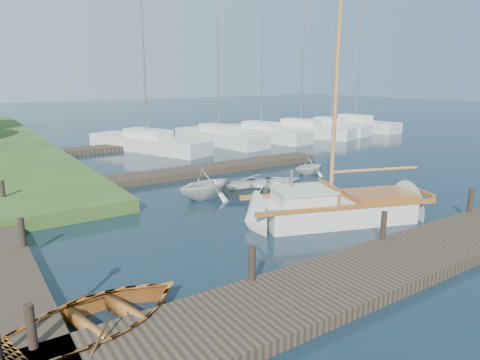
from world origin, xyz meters
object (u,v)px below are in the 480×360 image
mooring_post_2 (384,225)px  marina_boat_6 (330,127)px  mooring_post_5 (3,192)px  sailboat (340,210)px  marina_boat_5 (301,129)px  tender_d (310,164)px  tender_c (264,182)px  mooring_post_0 (31,326)px  tender_b (206,181)px  marina_boat_4 (261,132)px  mooring_post_1 (252,263)px  dinghy (99,314)px  mooring_post_4 (22,232)px  marina_boat_7 (355,124)px  mooring_post_3 (471,200)px  marina_boat_1 (148,142)px  marina_boat_3 (219,136)px

mooring_post_2 → marina_boat_6: marina_boat_6 is taller
mooring_post_5 → sailboat: bearing=-38.9°
sailboat → marina_boat_5: (13.15, 16.87, 0.23)m
mooring_post_5 → marina_boat_6: (25.65, 9.08, -0.12)m
tender_d → tender_c: bearing=109.9°
mooring_post_0 → mooring_post_2: size_ratio=1.00×
tender_b → mooring_post_2: bearing=-178.3°
mooring_post_2 → marina_boat_4: (10.01, 19.33, -0.12)m
sailboat → marina_boat_4: size_ratio=0.83×
mooring_post_1 → marina_boat_4: bearing=53.1°
tender_d → marina_boat_6: marina_boat_6 is taller
dinghy → mooring_post_4: bearing=-6.3°
sailboat → marina_boat_7: (19.96, 17.17, 0.24)m
marina_boat_4 → mooring_post_5: bearing=103.8°
mooring_post_1 → mooring_post_2: same height
mooring_post_2 → mooring_post_5: size_ratio=1.00×
marina_boat_7 → mooring_post_1: bearing=118.8°
mooring_post_2 → marina_boat_4: size_ratio=0.07×
mooring_post_0 → tender_c: size_ratio=0.22×
marina_boat_6 → mooring_post_0: bearing=110.4°
tender_c → tender_d: bearing=-63.2°
mooring_post_3 → tender_c: 7.77m
mooring_post_3 → marina_boat_1: bearing=100.6°
marina_boat_7 → mooring_post_0: bearing=114.3°
mooring_post_4 → marina_boat_7: 32.76m
tender_b → marina_boat_1: (2.40, 12.14, -0.12)m
mooring_post_1 → marina_boat_7: size_ratio=0.06×
sailboat → marina_boat_3: marina_boat_3 is taller
mooring_post_1 → mooring_post_4: size_ratio=1.00×
mooring_post_4 → dinghy: bearing=-81.9°
mooring_post_2 → mooring_post_1: bearing=180.0°
marina_boat_3 → mooring_post_5: bearing=113.4°
mooring_post_0 → mooring_post_3: 13.50m
marina_boat_3 → marina_boat_7: bearing=-98.1°
mooring_post_3 → marina_boat_7: bearing=50.2°
marina_boat_1 → marina_boat_6: bearing=-113.4°
mooring_post_5 → dinghy: 9.73m
mooring_post_5 → tender_c: size_ratio=0.22×
mooring_post_0 → mooring_post_3: same height
tender_b → marina_boat_5: bearing=-62.7°
mooring_post_0 → mooring_post_4: 5.02m
marina_boat_1 → mooring_post_1: bearing=142.8°
mooring_post_1 → marina_boat_3: size_ratio=0.07×
mooring_post_3 → tender_b: bearing=129.4°
mooring_post_2 → tender_c: bearing=81.7°
sailboat → mooring_post_1: bearing=-136.1°
marina_boat_3 → sailboat: bearing=153.4°
mooring_post_1 → sailboat: 5.91m
mooring_post_3 → sailboat: 4.40m
dinghy → mooring_post_5: bearing=-10.4°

